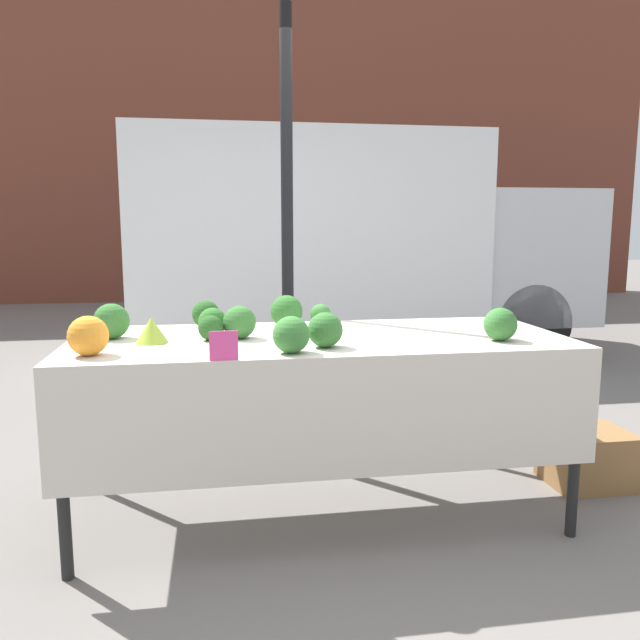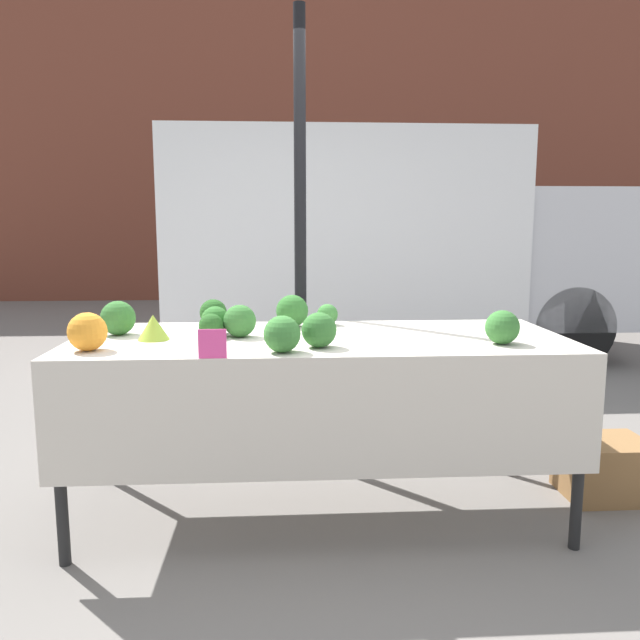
% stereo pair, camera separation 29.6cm
% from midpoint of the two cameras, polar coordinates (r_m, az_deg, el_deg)
% --- Properties ---
extents(ground_plane, '(40.00, 40.00, 0.00)m').
position_cam_midpoint_polar(ground_plane, '(3.25, 2.73, -17.21)').
color(ground_plane, slate).
extents(building_facade, '(16.00, 0.60, 6.65)m').
position_cam_midpoint_polar(building_facade, '(12.33, -2.01, 17.62)').
color(building_facade, brown).
rests_on(building_facade, ground_plane).
extents(tent_pole, '(0.07, 0.07, 2.64)m').
position_cam_midpoint_polar(tent_pole, '(3.68, 0.51, 7.13)').
color(tent_pole, black).
rests_on(tent_pole, ground_plane).
extents(parked_truck, '(4.76, 2.08, 2.33)m').
position_cam_midpoint_polar(parked_truck, '(6.88, 6.89, 7.37)').
color(parked_truck, white).
rests_on(parked_truck, ground_plane).
extents(market_table, '(2.33, 0.95, 0.89)m').
position_cam_midpoint_polar(market_table, '(2.92, 2.99, -3.70)').
color(market_table, beige).
rests_on(market_table, ground_plane).
extents(orange_cauliflower, '(0.16, 0.16, 0.16)m').
position_cam_midpoint_polar(orange_cauliflower, '(2.75, -17.67, -1.06)').
color(orange_cauliflower, orange).
rests_on(orange_cauliflower, market_table).
extents(romanesco_head, '(0.15, 0.15, 0.12)m').
position_cam_midpoint_polar(romanesco_head, '(2.94, -12.25, -0.69)').
color(romanesco_head, '#93B238').
rests_on(romanesco_head, market_table).
extents(broccoli_head_0, '(0.15, 0.15, 0.15)m').
position_cam_midpoint_polar(broccoli_head_0, '(2.95, -4.52, -0.11)').
color(broccoli_head_0, '#336B2D').
rests_on(broccoli_head_0, market_table).
extents(broccoli_head_1, '(0.17, 0.17, 0.17)m').
position_cam_midpoint_polar(broccoli_head_1, '(3.11, -15.44, 0.15)').
color(broccoli_head_1, '#336B2D').
rests_on(broccoli_head_1, market_table).
extents(broccoli_head_2, '(0.15, 0.15, 0.15)m').
position_cam_midpoint_polar(broccoli_head_2, '(2.70, 3.05, -0.94)').
color(broccoli_head_2, '#336B2D').
rests_on(broccoli_head_2, market_table).
extents(broccoli_head_3, '(0.17, 0.17, 0.17)m').
position_cam_midpoint_polar(broccoli_head_3, '(3.24, 0.05, 0.82)').
color(broccoli_head_3, '#2D6628').
rests_on(broccoli_head_3, market_table).
extents(broccoli_head_4, '(0.11, 0.11, 0.11)m').
position_cam_midpoint_polar(broccoli_head_4, '(3.31, 3.24, 0.49)').
color(broccoli_head_4, '#387533').
rests_on(broccoli_head_4, market_table).
extents(broccoli_head_5, '(0.14, 0.14, 0.14)m').
position_cam_midpoint_polar(broccoli_head_5, '(3.05, -6.84, -0.04)').
color(broccoli_head_5, '#2D6628').
rests_on(broccoli_head_5, market_table).
extents(broccoli_head_6, '(0.16, 0.16, 0.16)m').
position_cam_midpoint_polar(broccoli_head_6, '(2.59, -0.23, -1.33)').
color(broccoli_head_6, '#387533').
rests_on(broccoli_head_6, market_table).
extents(broccoli_head_7, '(0.12, 0.12, 0.12)m').
position_cam_midpoint_polar(broccoli_head_7, '(2.93, -7.10, -0.59)').
color(broccoli_head_7, '#23511E').
rests_on(broccoli_head_7, market_table).
extents(broccoli_head_8, '(0.15, 0.15, 0.15)m').
position_cam_midpoint_polar(broccoli_head_8, '(2.93, 19.15, -0.65)').
color(broccoli_head_8, '#336B2D').
rests_on(broccoli_head_8, market_table).
extents(broccoli_head_9, '(0.14, 0.14, 0.14)m').
position_cam_midpoint_polar(broccoli_head_9, '(3.29, -7.22, 0.65)').
color(broccoli_head_9, '#23511E').
rests_on(broccoli_head_9, market_table).
extents(price_sign, '(0.11, 0.01, 0.12)m').
position_cam_midpoint_polar(price_sign, '(2.50, -6.49, -2.21)').
color(price_sign, '#EF4793').
rests_on(price_sign, market_table).
extents(produce_crate, '(0.43, 0.36, 0.30)m').
position_cam_midpoint_polar(produce_crate, '(3.75, 26.72, -12.03)').
color(produce_crate, olive).
rests_on(produce_crate, ground_plane).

